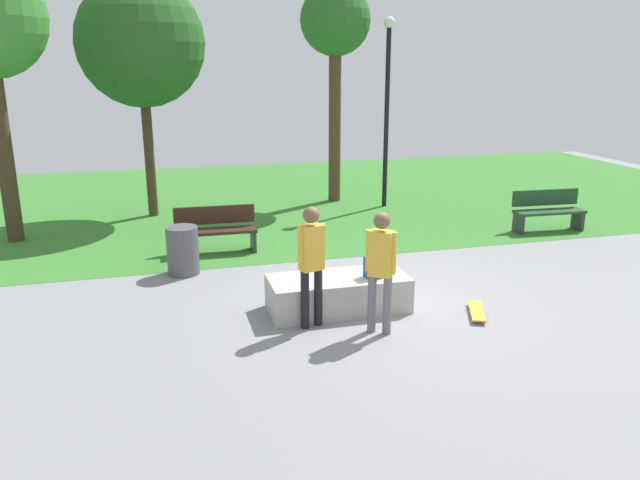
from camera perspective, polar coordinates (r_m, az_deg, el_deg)
The scene contains 13 objects.
ground_plane at distance 9.96m, azimuth 5.90°, elevation -5.59°, with size 28.00×28.00×0.00m, color gray.
grass_lawn at distance 17.50m, azimuth -3.69°, elevation 3.95°, with size 26.60×11.69×0.01m, color #387A2D.
concrete_ledge at distance 9.48m, azimuth 1.68°, elevation -4.93°, with size 2.11×0.91×0.53m, color #A8A59E.
backpack_on_ledge at distance 9.37m, azimuth 5.02°, elevation -2.48°, with size 0.28×0.20×0.32m, color #1E4C8C.
skater_performing_trick at distance 8.48m, azimuth 5.60°, elevation -2.16°, with size 0.38×0.35×1.74m.
skater_watching at distance 8.64m, azimuth -0.79°, elevation -1.61°, with size 0.42×0.28×1.76m.
skateboard_by_ledge at distance 9.65m, azimuth 14.22°, elevation -6.34°, with size 0.50×0.81×0.08m.
park_bench_center_lawn at distance 14.79m, azimuth 20.22°, elevation 2.63°, with size 1.62×0.56×0.91m.
park_bench_near_lamppost at distance 12.45m, azimuth -9.59°, elevation 1.03°, with size 1.61×0.51×0.91m.
tree_tall_oak at distance 15.51m, azimuth -16.16°, elevation 16.98°, with size 2.95×2.95×5.56m.
tree_broad_elm at distance 16.70m, azimuth 1.42°, elevation 18.99°, with size 1.81×1.81×5.60m.
lamp_post at distance 16.08m, azimuth 6.20°, elevation 13.02°, with size 0.28×0.28×4.73m.
trash_bin at distance 11.30m, azimuth -12.51°, elevation -0.95°, with size 0.57×0.57×0.86m, color #4C4C51.
Camera 1 is at (-3.40, -8.62, 3.66)m, focal length 34.79 mm.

